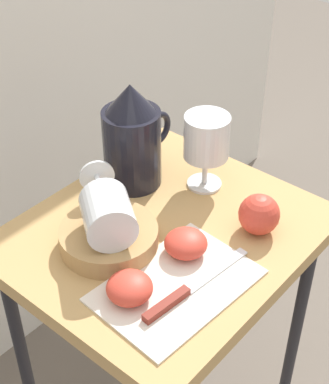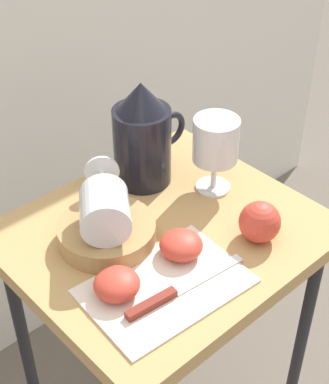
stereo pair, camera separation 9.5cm
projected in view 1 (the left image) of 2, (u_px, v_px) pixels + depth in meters
table at (164, 265)px, 1.05m from camera, size 0.50×0.43×0.70m
linen_napkin at (176, 285)px, 0.90m from camera, size 0.25×0.18×0.00m
basket_tray at (109, 237)px, 0.96m from camera, size 0.16×0.16×0.03m
pitcher at (133, 144)px, 1.07m from camera, size 0.16×0.10×0.20m
wine_glass_upright at (206, 141)px, 1.05m from camera, size 0.08×0.08×0.14m
wine_glass_tipped_near at (108, 214)px, 0.92m from camera, size 0.15×0.17×0.08m
apple_half_left at (130, 288)px, 0.87m from camera, size 0.07×0.07×0.04m
apple_half_right at (186, 243)px, 0.94m from camera, size 0.07×0.07×0.04m
apple_whole at (259, 214)px, 0.98m from camera, size 0.07×0.07×0.07m
knife at (182, 294)px, 0.88m from camera, size 0.21×0.04×0.01m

